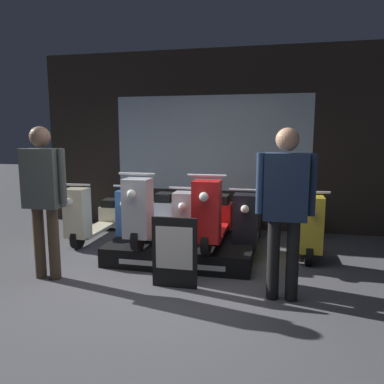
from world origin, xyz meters
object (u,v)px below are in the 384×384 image
Objects in this scene: scooter_backrow_1 at (142,219)px; person_right_browsing at (285,200)px; scooter_backrow_4 at (306,227)px; person_left_browsing at (43,190)px; scooter_backrow_3 at (248,224)px; scooter_display_left at (151,213)px; price_sign_board at (174,252)px; scooter_display_right at (213,216)px; scooter_backrow_0 at (94,217)px; scooter_backrow_2 at (193,222)px.

person_right_browsing reaches higher than scooter_backrow_1.
scooter_backrow_4 is 0.90× the size of person_left_browsing.
scooter_backrow_1 is 1.68m from scooter_backrow_3.
person_left_browsing reaches higher than scooter_backrow_3.
scooter_display_left reaches higher than price_sign_board.
scooter_display_left is 1.00× the size of scooter_display_right.
scooter_backrow_3 is (2.52, 0.00, 0.00)m from scooter_backrow_0.
scooter_backrow_3 is 2.91m from person_left_browsing.
scooter_backrow_4 is (2.52, 0.00, 0.00)m from scooter_backrow_1.
person_left_browsing is 1.01× the size of person_right_browsing.
scooter_backrow_3 is at bearing 105.65° from person_right_browsing.
scooter_backrow_4 is 3.61m from person_left_browsing.
scooter_backrow_2 is at bearing 180.00° from scooter_backrow_4.
person_left_browsing is at bearing -109.42° from scooter_backrow_1.
person_right_browsing reaches higher than scooter_display_left.
scooter_backrow_3 is at bearing 0.00° from scooter_backrow_1.
person_right_browsing is at bearing 0.00° from person_left_browsing.
scooter_display_left reaches higher than scooter_backrow_3.
scooter_backrow_3 is 1.88m from person_right_browsing.
scooter_backrow_3 reaches higher than price_sign_board.
price_sign_board is at bearing 177.31° from person_right_browsing.
scooter_display_right reaches higher than scooter_backrow_2.
person_left_browsing is (-2.27, -1.68, 0.70)m from scooter_backrow_3.
scooter_display_left reaches higher than scooter_backrow_2.
scooter_backrow_0 is at bearing 180.00° from scooter_backrow_3.
person_right_browsing is at bearing -52.11° from scooter_backrow_2.
person_right_browsing is (2.99, -1.68, 0.69)m from scooter_backrow_0.
scooter_backrow_4 is at bearing 27.85° from scooter_display_right.
scooter_backrow_0 is 3.50m from person_right_browsing.
scooter_backrow_3 is 1.00× the size of scooter_backrow_4.
person_left_browsing is at bearing -151.57° from scooter_backrow_4.
scooter_display_right reaches higher than scooter_backrow_3.
scooter_backrow_3 is (0.84, 0.00, 0.00)m from scooter_backrow_2.
scooter_display_right is (0.88, 0.00, 0.00)m from scooter_display_left.
person_left_browsing reaches higher than scooter_display_left.
scooter_backrow_2 is at bearing 49.61° from person_left_browsing.
person_right_browsing reaches higher than scooter_backrow_2.
scooter_backrow_2 is 0.84m from scooter_backrow_3.
person_right_browsing is at bearing -29.89° from scooter_display_left.
scooter_backrow_0 reaches higher than price_sign_board.
scooter_backrow_2 is 1.68m from scooter_backrow_4.
scooter_backrow_1 is 1.00× the size of scooter_backrow_4.
scooter_backrow_1 is at bearing 0.00° from scooter_backrow_0.
scooter_display_left is at bearing -152.86° from scooter_backrow_3.
scooter_display_right is 0.83m from scooter_backrow_2.
scooter_display_left is 0.91× the size of person_right_browsing.
scooter_backrow_1 is at bearing 152.08° from scooter_display_right.
scooter_backrow_3 is 1.78m from price_sign_board.
scooter_backrow_4 is at bearing 46.48° from price_sign_board.
scooter_backrow_0 is at bearing 180.00° from scooter_backrow_2.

